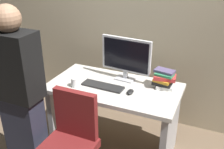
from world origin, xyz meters
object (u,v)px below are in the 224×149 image
cup_near_keyboard (75,82)px  person_at_desk (20,98)px  desk (114,107)px  keyboard (103,86)px  mouse (130,92)px  book_stack (164,79)px  monitor (126,57)px

cup_near_keyboard → person_at_desk: bearing=-115.5°
desk → person_at_desk: (-0.60, -0.67, 0.33)m
keyboard → cup_near_keyboard: cup_near_keyboard is taller
mouse → cup_near_keyboard: size_ratio=1.05×
person_at_desk → mouse: size_ratio=16.39×
cup_near_keyboard → desk: bearing=25.2°
desk → cup_near_keyboard: (-0.35, -0.17, 0.29)m
keyboard → desk: bearing=34.6°
book_stack → desk: bearing=-160.3°
desk → cup_near_keyboard: cup_near_keyboard is taller
desk → cup_near_keyboard: bearing=-154.8°
monitor → cup_near_keyboard: 0.58m
person_at_desk → cup_near_keyboard: bearing=64.5°
mouse → book_stack: 0.36m
monitor → book_stack: bearing=-3.5°
desk → mouse: mouse is taller
person_at_desk → keyboard: (0.50, 0.61, -0.07)m
person_at_desk → cup_near_keyboard: size_ratio=17.28×
mouse → book_stack: (0.26, 0.24, 0.08)m
cup_near_keyboard → book_stack: 0.88m
monitor → mouse: bearing=-60.1°
person_at_desk → cup_near_keyboard: 0.56m
desk → keyboard: keyboard is taller
desk → monitor: size_ratio=2.45×
monitor → cup_near_keyboard: (-0.40, -0.36, -0.21)m
desk → keyboard: size_ratio=3.07×
mouse → keyboard: bearing=177.3°
mouse → book_stack: size_ratio=0.44×
person_at_desk → book_stack: (1.06, 0.84, 0.01)m
desk → book_stack: book_stack is taller
mouse → person_at_desk: bearing=-143.2°
desk → monitor: (0.05, 0.19, 0.50)m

